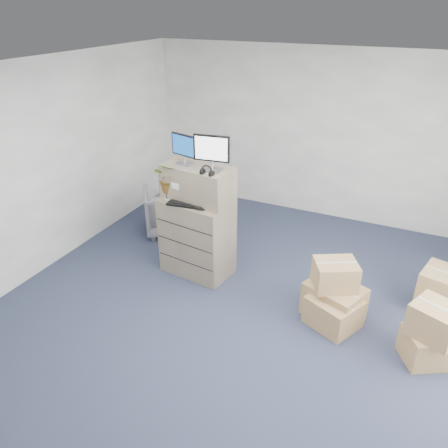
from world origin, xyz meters
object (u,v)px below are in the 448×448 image
Objects in this scene: monitor_right at (212,151)px; keyboard at (188,204)px; potted_plant at (170,182)px; office_chair at (169,208)px; filing_cabinet_lower at (197,237)px; monitor_left at (184,148)px; water_bottle at (204,193)px.

monitor_right is 0.76m from keyboard.
potted_plant is 1.45m from office_chair.
keyboard is at bearing -95.16° from filing_cabinet_lower.
monitor_left is 0.63m from water_bottle.
potted_plant is at bearing 155.87° from keyboard.
water_bottle is 0.48m from potted_plant.
water_bottle is at bearing 2.99° from monitor_left.
office_chair is at bearing 125.70° from keyboard.
monitor_left is at bearing 98.75° from office_chair.
monitor_right is 1.70× the size of water_bottle.
monitor_right reaches higher than potted_plant.
monitor_right is 2.06m from office_chair.
filing_cabinet_lower is at bearing 179.62° from water_bottle.
keyboard is (-0.28, -0.13, -0.70)m from monitor_right.
keyboard is at bearing -161.88° from monitor_right.
water_bottle is at bearing 105.77° from office_chair.
potted_plant is at bearing -174.16° from water_bottle.
keyboard reaches higher than office_chair.
filing_cabinet_lower is at bearing 7.97° from potted_plant.
keyboard reaches higher than filing_cabinet_lower.
potted_plant is at bearing 88.80° from office_chair.
keyboard is 0.66× the size of office_chair.
filing_cabinet_lower is 2.04× the size of keyboard.
water_bottle reaches higher than office_chair.
monitor_right is at bearing 4.93° from monitor_left.
office_chair is (-0.96, 1.03, -0.69)m from keyboard.
filing_cabinet_lower is 2.58× the size of potted_plant.
monitor_left is 0.43m from monitor_right.
keyboard is at bearing -39.53° from monitor_left.
office_chair is at bearing 124.71° from potted_plant.
filing_cabinet_lower is at bearing 169.81° from monitor_right.
potted_plant reaches higher than filing_cabinet_lower.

